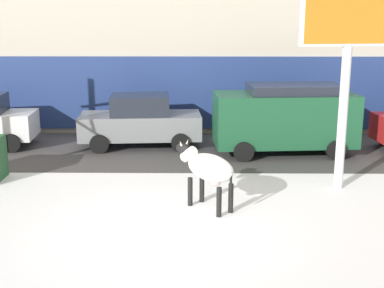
{
  "coord_description": "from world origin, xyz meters",
  "views": [
    {
      "loc": [
        0.6,
        -10.06,
        4.41
      ],
      "look_at": [
        0.45,
        3.48,
        1.1
      ],
      "focal_mm": 48.14,
      "sensor_mm": 36.0,
      "label": 1
    }
  ],
  "objects_px": {
    "billboard": "(350,22)",
    "car_darkgreen_van": "(285,117)",
    "cow_holstein": "(209,168)",
    "car_grey_sedan": "(140,121)"
  },
  "relations": [
    {
      "from": "billboard",
      "to": "car_darkgreen_van",
      "type": "relative_size",
      "value": 1.17
    },
    {
      "from": "cow_holstein",
      "to": "car_darkgreen_van",
      "type": "xyz_separation_m",
      "value": [
        2.62,
        5.19,
        0.24
      ]
    },
    {
      "from": "billboard",
      "to": "car_darkgreen_van",
      "type": "distance_m",
      "value": 4.85
    },
    {
      "from": "cow_holstein",
      "to": "car_darkgreen_van",
      "type": "relative_size",
      "value": 0.35
    },
    {
      "from": "cow_holstein",
      "to": "billboard",
      "type": "distance_m",
      "value": 5.05
    },
    {
      "from": "billboard",
      "to": "car_darkgreen_van",
      "type": "height_order",
      "value": "billboard"
    },
    {
      "from": "cow_holstein",
      "to": "car_darkgreen_van",
      "type": "height_order",
      "value": "car_darkgreen_van"
    },
    {
      "from": "cow_holstein",
      "to": "car_darkgreen_van",
      "type": "distance_m",
      "value": 5.82
    },
    {
      "from": "cow_holstein",
      "to": "billboard",
      "type": "height_order",
      "value": "billboard"
    },
    {
      "from": "cow_holstein",
      "to": "car_grey_sedan",
      "type": "height_order",
      "value": "car_grey_sedan"
    }
  ]
}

